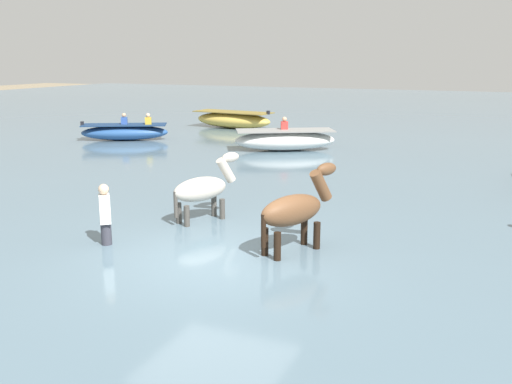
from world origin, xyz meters
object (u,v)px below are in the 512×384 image
Objects in this scene: horse_trailing_bay at (295,212)px; boat_far_inshore at (125,132)px; boat_mid_outer at (285,140)px; person_onlooker_right at (106,223)px; horse_lead_pinto at (203,191)px; boat_near_port at (233,120)px.

horse_trailing_bay reaches higher than boat_far_inshore.
boat_mid_outer reaches higher than person_onlooker_right.
boat_far_inshore is 2.32× the size of person_onlooker_right.
boat_mid_outer is (-1.80, 9.78, -0.28)m from horse_lead_pinto.
boat_mid_outer is at bearing 100.41° from horse_lead_pinto.
horse_lead_pinto is 16.72m from boat_near_port.
horse_trailing_bay reaches higher than horse_lead_pinto.
boat_near_port is at bearing 119.17° from horse_trailing_bay.
horse_trailing_bay is (2.52, -1.12, 0.08)m from horse_lead_pinto.
horse_lead_pinto is 0.50× the size of boat_far_inshore.
boat_far_inshore reaches higher than boat_near_port.
boat_near_port is at bearing 113.51° from horse_lead_pinto.
boat_far_inshore is (-11.60, 10.74, -0.40)m from horse_trailing_bay.
boat_mid_outer is at bearing -48.71° from boat_near_port.
boat_far_inshore is at bearing -178.74° from boat_mid_outer.
horse_trailing_bay is 0.47× the size of boat_near_port.
boat_mid_outer is (-4.31, 10.90, -0.35)m from horse_trailing_bay.
boat_near_port is 7.38m from boat_mid_outer.
boat_far_inshore is at bearing 124.66° from person_onlooker_right.
boat_mid_outer reaches higher than boat_far_inshore.
boat_mid_outer is 1.06× the size of boat_far_inshore.
boat_mid_outer reaches higher than boat_near_port.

